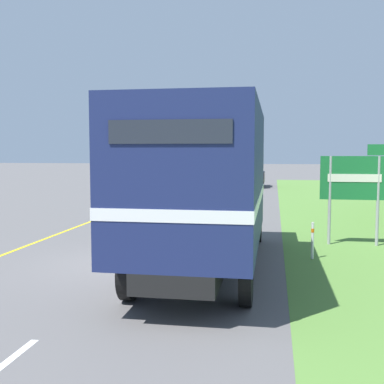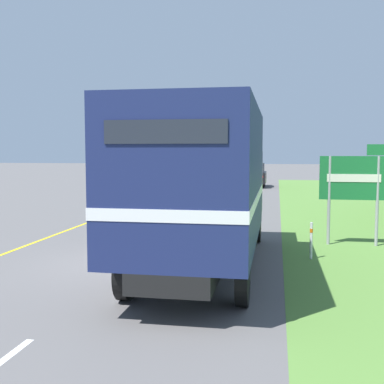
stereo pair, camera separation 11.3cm
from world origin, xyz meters
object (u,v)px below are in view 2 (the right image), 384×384
at_px(highway_sign, 355,181).
at_px(horse_trailer_truck, 204,183).
at_px(delineator_post, 311,240).
at_px(lead_car_white, 173,186).
at_px(lead_car_black_ahead, 254,175).

bearing_deg(highway_sign, horse_trailer_truck, -136.19).
xyz_separation_m(horse_trailer_truck, delineator_post, (2.54, 1.63, -1.54)).
height_order(lead_car_white, lead_car_black_ahead, lead_car_black_ahead).
bearing_deg(lead_car_black_ahead, lead_car_white, -106.32).
bearing_deg(highway_sign, lead_car_white, 126.20).
bearing_deg(lead_car_white, delineator_post, -63.29).
distance_m(horse_trailer_truck, lead_car_white, 14.87).
relative_size(lead_car_white, highway_sign, 1.52).
distance_m(lead_car_black_ahead, highway_sign, 23.78).
height_order(lead_car_white, highway_sign, highway_sign).
distance_m(lead_car_white, lead_car_black_ahead, 13.38).
xyz_separation_m(horse_trailer_truck, highway_sign, (3.90, 3.74, -0.15)).
xyz_separation_m(lead_car_white, lead_car_black_ahead, (3.76, 12.84, 0.05)).
bearing_deg(lead_car_white, lead_car_black_ahead, 73.68).
relative_size(lead_car_black_ahead, delineator_post, 4.16).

